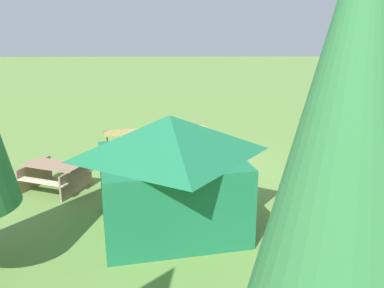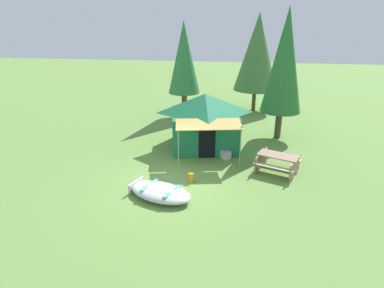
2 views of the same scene
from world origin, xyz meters
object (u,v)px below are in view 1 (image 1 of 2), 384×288
(cooler_box, at_px, (130,198))
(fuel_can, at_px, (175,165))
(picnic_table, at_px, (55,174))
(beached_rowboat, at_px, (202,152))
(pine_tree_far_center, at_px, (351,126))
(canvas_cabin_tent, at_px, (170,171))

(cooler_box, xyz_separation_m, fuel_can, (-1.14, -2.58, -0.00))
(cooler_box, distance_m, fuel_can, 2.83)
(picnic_table, xyz_separation_m, cooler_box, (-2.26, 1.12, -0.28))
(beached_rowboat, xyz_separation_m, cooler_box, (2.04, 3.93, -0.03))
(picnic_table, relative_size, fuel_can, 5.57)
(beached_rowboat, relative_size, picnic_table, 1.30)
(cooler_box, distance_m, pine_tree_far_center, 7.97)
(canvas_cabin_tent, xyz_separation_m, fuel_can, (-0.05, -3.82, -1.21))
(picnic_table, height_order, pine_tree_far_center, pine_tree_far_center)
(picnic_table, relative_size, pine_tree_far_center, 0.34)
(canvas_cabin_tent, bearing_deg, fuel_can, -90.77)
(beached_rowboat, height_order, fuel_can, beached_rowboat)
(picnic_table, relative_size, cooler_box, 3.70)
(canvas_cabin_tent, bearing_deg, picnic_table, -35.06)
(canvas_cabin_tent, height_order, picnic_table, canvas_cabin_tent)
(picnic_table, distance_m, cooler_box, 2.54)
(canvas_cabin_tent, xyz_separation_m, pine_tree_far_center, (-1.96, 5.22, 2.35))
(beached_rowboat, bearing_deg, pine_tree_far_center, 95.60)
(pine_tree_far_center, bearing_deg, picnic_table, -54.93)
(beached_rowboat, distance_m, picnic_table, 5.14)
(canvas_cabin_tent, distance_m, cooler_box, 2.04)
(beached_rowboat, bearing_deg, canvas_cabin_tent, 79.64)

